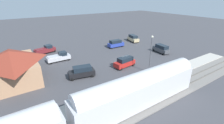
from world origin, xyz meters
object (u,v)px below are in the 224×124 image
object	(u,v)px
pedestrian_on_platform	(165,67)
suv_charcoal	(161,49)
suv_blue	(116,43)
pickup_maroon	(45,50)
station_building	(12,66)
suv_black	(82,72)
suv_red	(125,62)
suv_tan	(133,38)
pickup_silver	(59,57)
light_pole_near_platform	(151,50)

from	to	relation	value
pedestrian_on_platform	suv_charcoal	world-z (taller)	suv_charcoal
suv_blue	pickup_maroon	distance (m)	20.06
station_building	suv_black	distance (m)	12.29
suv_red	station_building	bearing A→B (deg)	73.28
station_building	suv_tan	bearing A→B (deg)	-76.38
suv_black	suv_charcoal	bearing A→B (deg)	-87.32
station_building	pedestrian_on_platform	bearing A→B (deg)	-117.51
suv_tan	station_building	bearing A→B (deg)	103.62
suv_charcoal	suv_tan	xyz separation A→B (m)	(13.04, -1.08, 0.00)
pedestrian_on_platform	suv_blue	xyz separation A→B (m)	(19.99, -1.78, -0.13)
pickup_silver	pedestrian_on_platform	bearing A→B (deg)	-139.21
suv_red	pickup_maroon	xyz separation A→B (m)	(19.00, 12.52, -0.12)
suv_black	suv_tan	bearing A→B (deg)	-60.50
station_building	light_pole_near_platform	size ratio (longest dim) A/B	1.52
pickup_maroon	pickup_silver	bearing A→B (deg)	-169.35
suv_blue	light_pole_near_platform	world-z (taller)	light_pole_near_platform
pedestrian_on_platform	suv_black	world-z (taller)	suv_black
pedestrian_on_platform	suv_blue	distance (m)	20.07
station_building	suv_charcoal	bearing A→B (deg)	-97.12
suv_tan	pickup_maroon	distance (m)	28.03
station_building	pedestrian_on_platform	xyz separation A→B (m)	(-13.27, -25.48, -1.72)
suv_red	pickup_maroon	world-z (taller)	suv_red
suv_red	light_pole_near_platform	distance (m)	6.66
pickup_silver	station_building	bearing A→B (deg)	118.21
suv_black	light_pole_near_platform	world-z (taller)	light_pole_near_platform
pedestrian_on_platform	suv_charcoal	xyz separation A→B (m)	(8.93, -9.32, -0.13)
pedestrian_on_platform	pickup_silver	world-z (taller)	pickup_silver
light_pole_near_platform	pickup_maroon	bearing A→B (deg)	31.89
light_pole_near_platform	station_building	bearing A→B (deg)	64.12
station_building	suv_red	world-z (taller)	station_building
station_building	suv_blue	world-z (taller)	station_building
station_building	pickup_silver	world-z (taller)	station_building
suv_blue	station_building	bearing A→B (deg)	103.83
pedestrian_on_platform	suv_tan	size ratio (longest dim) A/B	0.33
suv_red	pedestrian_on_platform	bearing A→B (deg)	-145.73
suv_black	suv_blue	size ratio (longest dim) A/B	1.04
pickup_silver	pickup_maroon	size ratio (longest dim) A/B	0.95
pedestrian_on_platform	suv_charcoal	bearing A→B (deg)	-46.23
pedestrian_on_platform	suv_red	distance (m)	8.55
pedestrian_on_platform	pickup_maroon	size ratio (longest dim) A/B	0.30
pedestrian_on_platform	suv_tan	distance (m)	24.30
suv_red	light_pole_near_platform	world-z (taller)	light_pole_near_platform
pickup_silver	suv_tan	distance (m)	26.52
station_building	suv_black	xyz separation A→B (m)	(-5.47, -10.85, -1.86)
suv_blue	pickup_maroon	size ratio (longest dim) A/B	0.88
light_pole_near_platform	pedestrian_on_platform	bearing A→B (deg)	-130.81
station_building	suv_charcoal	size ratio (longest dim) A/B	2.30
light_pole_near_platform	suv_charcoal	bearing A→B (deg)	-59.68
suv_tan	pedestrian_on_platform	bearing A→B (deg)	154.68
suv_black	suv_blue	bearing A→B (deg)	-53.42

